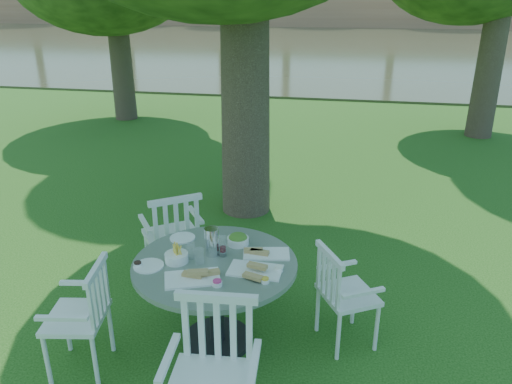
# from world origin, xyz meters

# --- Properties ---
(ground) EXTENTS (140.00, 140.00, 0.00)m
(ground) POSITION_xyz_m (0.00, 0.00, 0.00)
(ground) COLOR #133E0C
(ground) RESTS_ON ground
(table) EXTENTS (1.28, 1.28, 0.75)m
(table) POSITION_xyz_m (-0.08, -1.03, 0.59)
(table) COLOR black
(table) RESTS_ON ground
(chair_ne) EXTENTS (0.56, 0.57, 0.85)m
(chair_ne) POSITION_xyz_m (0.87, -0.85, 0.50)
(chair_ne) COLOR silver
(chair_ne) RESTS_ON ground
(chair_nw) EXTENTS (0.67, 0.66, 0.98)m
(chair_nw) POSITION_xyz_m (-0.69, -0.29, 0.57)
(chair_nw) COLOR silver
(chair_nw) RESTS_ON ground
(chair_sw) EXTENTS (0.49, 0.51, 0.88)m
(chair_sw) POSITION_xyz_m (-0.93, -1.51, 0.52)
(chair_sw) COLOR silver
(chair_sw) RESTS_ON ground
(chair_se) EXTENTS (0.55, 0.52, 1.01)m
(chair_se) POSITION_xyz_m (0.17, -1.95, 0.59)
(chair_se) COLOR silver
(chair_se) RESTS_ON ground
(tableware) EXTENTS (1.16, 0.89, 0.23)m
(tableware) POSITION_xyz_m (-0.11, -0.99, 0.79)
(tableware) COLOR white
(tableware) RESTS_ON table
(river) EXTENTS (100.00, 28.00, 0.12)m
(river) POSITION_xyz_m (0.00, 23.00, 0.00)
(river) COLOR #383A22
(river) RESTS_ON ground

